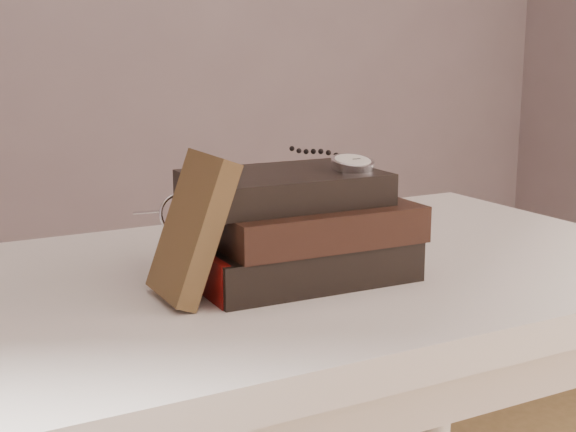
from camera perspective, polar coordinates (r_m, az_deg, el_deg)
table at (r=1.05m, az=0.46°, el=-8.33°), size 1.00×0.60×0.75m
book_stack at (r=0.96m, az=0.60°, el=-0.86°), size 0.26×0.18×0.13m
journal at (r=0.88m, az=-6.73°, el=-0.80°), size 0.08×0.10×0.16m
pocket_watch at (r=0.97m, az=4.39°, el=3.77°), size 0.05×0.15×0.02m
eyeglasses at (r=1.00m, az=-6.28°, el=0.32°), size 0.11×0.13×0.05m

